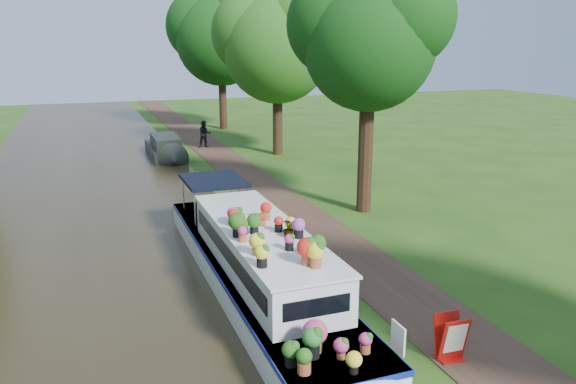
{
  "coord_description": "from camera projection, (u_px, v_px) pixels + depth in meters",
  "views": [
    {
      "loc": [
        -6.21,
        -15.52,
        6.28
      ],
      "look_at": [
        0.34,
        2.08,
        1.3
      ],
      "focal_mm": 35.0,
      "sensor_mm": 36.0,
      "label": 1
    }
  ],
  "objects": [
    {
      "name": "plant_boat",
      "position": [
        262.0,
        267.0,
        14.04
      ],
      "size": [
        2.29,
        13.52,
        2.3
      ],
      "color": "white",
      "rests_on": "canal_water"
    },
    {
      "name": "tree_near_far",
      "position": [
        220.0,
        33.0,
        40.93
      ],
      "size": [
        7.59,
        7.26,
        10.3
      ],
      "color": "black",
      "rests_on": "ground"
    },
    {
      "name": "ground",
      "position": [
        301.0,
        248.0,
        17.76
      ],
      "size": [
        100.0,
        100.0,
        0.0
      ],
      "primitive_type": "plane",
      "color": "#254912",
      "rests_on": "ground"
    },
    {
      "name": "verge_plant",
      "position": [
        277.0,
        226.0,
        19.27
      ],
      "size": [
        0.48,
        0.45,
        0.42
      ],
      "primitive_type": "imported",
      "rotation": [
        0.0,
        0.0,
        0.4
      ],
      "color": "#216E26",
      "rests_on": "ground"
    },
    {
      "name": "tree_near_mid",
      "position": [
        276.0,
        41.0,
        31.28
      ],
      "size": [
        6.9,
        6.6,
        9.4
      ],
      "color": "black",
      "rests_on": "ground"
    },
    {
      "name": "canal_water",
      "position": [
        102.0,
        274.0,
        15.74
      ],
      "size": [
        10.0,
        100.0,
        0.02
      ],
      "primitive_type": "cube",
      "color": "black",
      "rests_on": "ground"
    },
    {
      "name": "second_boat",
      "position": [
        166.0,
        148.0,
        31.97
      ],
      "size": [
        1.85,
        6.23,
        1.2
      ],
      "rotation": [
        0.0,
        0.0,
        -0.02
      ],
      "color": "black",
      "rests_on": "canal_water"
    },
    {
      "name": "sandwich_board",
      "position": [
        451.0,
        340.0,
        11.39
      ],
      "size": [
        0.6,
        0.49,
        0.95
      ],
      "rotation": [
        0.0,
        0.0,
        -0.05
      ],
      "color": "#B5120C",
      "rests_on": "towpath"
    },
    {
      "name": "tree_near_overhang",
      "position": [
        368.0,
        34.0,
        20.12
      ],
      "size": [
        5.52,
        5.28,
        8.99
      ],
      "color": "black",
      "rests_on": "ground"
    },
    {
      "name": "towpath",
      "position": [
        335.0,
        243.0,
        18.16
      ],
      "size": [
        2.2,
        100.0,
        0.03
      ],
      "primitive_type": "cube",
      "color": "#412B1E",
      "rests_on": "ground"
    },
    {
      "name": "pedestrian_pink",
      "position": [
        203.0,
        133.0,
        35.6
      ],
      "size": [
        0.64,
        0.52,
        1.5
      ],
      "primitive_type": "imported",
      "rotation": [
        0.0,
        0.0,
        -0.34
      ],
      "color": "pink",
      "rests_on": "towpath"
    },
    {
      "name": "pedestrian_dark",
      "position": [
        205.0,
        134.0,
        34.58
      ],
      "size": [
        0.84,
        0.67,
        1.67
      ],
      "primitive_type": "imported",
      "rotation": [
        0.0,
        0.0,
        -0.05
      ],
      "color": "black",
      "rests_on": "towpath"
    }
  ]
}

